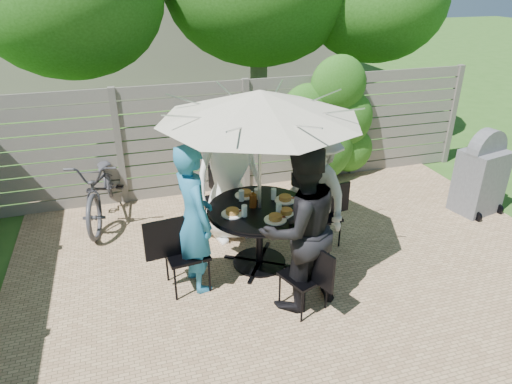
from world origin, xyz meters
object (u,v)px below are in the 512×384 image
object	(u,v)px
chair_back	(225,212)
syrup_jug	(253,201)
plate_right	(285,199)
glass_back	(241,196)
umbrella	(260,105)
plate_left	(232,213)
person_left	(194,219)
person_back	(228,172)
coffee_cup	(258,194)
bbq_grill	(481,175)
glass_front	(279,209)
plate_front	(275,218)
bicycle	(103,186)
glass_left	(244,211)
chair_left	(186,267)
glass_right	(274,194)
plate_back	(245,194)
patio_table	(259,225)
chair_right	(322,228)
chair_front	(304,289)
person_front	(299,229)
person_right	(316,192)

from	to	relation	value
chair_back	syrup_jug	xyz separation A→B (m)	(0.14, -0.91, 0.59)
plate_right	glass_back	world-z (taller)	glass_back
umbrella	plate_left	world-z (taller)	umbrella
person_left	person_back	bearing A→B (deg)	-45.00
umbrella	coffee_cup	xyz separation A→B (m)	(0.05, 0.24, -1.18)
coffee_cup	bbq_grill	world-z (taller)	bbq_grill
plate_right	glass_front	world-z (taller)	glass_front
plate_front	bicycle	size ratio (longest dim) A/B	0.13
chair_back	person_back	size ratio (longest dim) A/B	0.52
person_back	glass_left	xyz separation A→B (m)	(-0.05, -0.97, -0.08)
umbrella	glass_left	bearing A→B (deg)	-145.60
person_left	syrup_jug	bearing A→B (deg)	-86.28
glass_back	glass_front	xyz separation A→B (m)	(0.32, -0.46, 0.00)
chair_left	bbq_grill	world-z (taller)	bbq_grill
syrup_jug	person_left	bearing A→B (deg)	-163.89
glass_right	plate_right	bearing A→B (deg)	-33.86
plate_back	plate_right	distance (m)	0.51
chair_back	glass_left	distance (m)	1.25
glass_back	chair_left	bearing A→B (deg)	-150.92
chair_left	glass_back	xyz separation A→B (m)	(0.79, 0.44, 0.59)
patio_table	person_left	size ratio (longest dim) A/B	0.83
person_left	glass_left	xyz separation A→B (m)	(0.58, 0.02, -0.00)
chair_right	glass_back	distance (m)	1.26
plate_left	coffee_cup	bearing A→B (deg)	37.96
umbrella	syrup_jug	xyz separation A→B (m)	(-0.07, 0.04, -1.16)
chair_front	chair_left	bearing A→B (deg)	37.08
person_front	glass_right	world-z (taller)	person_front
person_front	syrup_jug	size ratio (longest dim) A/B	11.72
glass_left	coffee_cup	bearing A→B (deg)	54.49
person_back	glass_front	world-z (taller)	person_back
chair_left	plate_right	xyz separation A→B (m)	(1.30, 0.28, 0.55)
chair_left	person_left	bearing A→B (deg)	5.10
patio_table	syrup_jug	bearing A→B (deg)	152.59
glass_right	bicycle	bearing A→B (deg)	140.17
syrup_jug	bbq_grill	world-z (taller)	bbq_grill
chair_right	bicycle	size ratio (longest dim) A/B	0.44
glass_right	bbq_grill	bearing A→B (deg)	4.07
person_right	chair_front	bearing A→B (deg)	-40.65
patio_table	chair_left	world-z (taller)	chair_left
plate_left	person_right	bearing A→B (deg)	12.40
person_right	chair_left	bearing A→B (deg)	-90.05
chair_front	plate_right	bearing A→B (deg)	-28.34
umbrella	person_right	bearing A→B (deg)	12.40
patio_table	plate_front	size ratio (longest dim) A/B	5.65
plate_right	glass_back	size ratio (longest dim) A/B	1.86
person_front	plate_back	size ratio (longest dim) A/B	7.21
plate_front	glass_back	size ratio (longest dim) A/B	1.86
chair_left	plate_back	xyz separation A→B (m)	(0.87, 0.56, 0.55)
person_back	bbq_grill	size ratio (longest dim) A/B	1.45
person_back	syrup_jug	world-z (taller)	person_back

